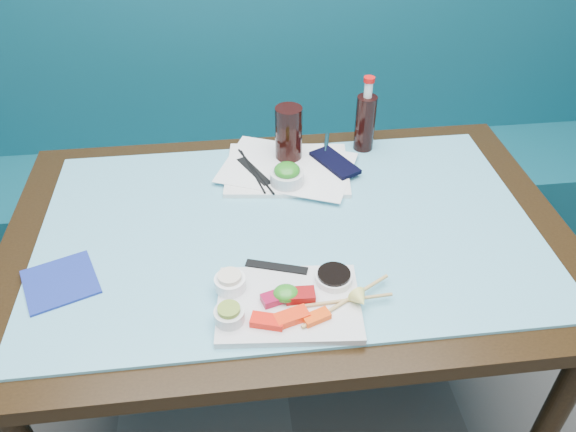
{
  "coord_description": "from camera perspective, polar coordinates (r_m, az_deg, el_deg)",
  "views": [
    {
      "loc": [
        -0.13,
        0.39,
        1.65
      ],
      "look_at": [
        -0.0,
        1.44,
        0.8
      ],
      "focal_mm": 35.0,
      "sensor_mm": 36.0,
      "label": 1
    }
  ],
  "objects": [
    {
      "name": "tuna_right",
      "position": [
        1.19,
        1.26,
        -8.07
      ],
      "size": [
        0.06,
        0.04,
        0.02
      ],
      "primitive_type": "cube",
      "rotation": [
        0.0,
        0.0,
        -0.04
      ],
      "color": "maroon",
      "rests_on": "sashimi_plate"
    },
    {
      "name": "dining_table",
      "position": [
        1.45,
        0.04,
        -3.84
      ],
      "size": [
        1.4,
        0.9,
        0.75
      ],
      "color": "black",
      "rests_on": "ground"
    },
    {
      "name": "soy_fill",
      "position": [
        1.23,
        4.7,
        -5.89
      ],
      "size": [
        0.08,
        0.08,
        0.01
      ],
      "primitive_type": "cylinder",
      "rotation": [
        0.0,
        0.0,
        -0.04
      ],
      "color": "black",
      "rests_on": "soy_dish"
    },
    {
      "name": "seaweed_garnish",
      "position": [
        1.19,
        -0.22,
        -7.87
      ],
      "size": [
        0.07,
        0.06,
        0.03
      ],
      "primitive_type": "ellipsoid",
      "rotation": [
        0.0,
        0.0,
        0.27
      ],
      "color": "#2A831E",
      "rests_on": "sashimi_plate"
    },
    {
      "name": "cola_bottle_cap",
      "position": [
        1.61,
        8.26,
        13.57
      ],
      "size": [
        0.04,
        0.04,
        0.01
      ],
      "primitive_type": "cylinder",
      "rotation": [
        0.0,
        0.0,
        0.14
      ],
      "color": "red",
      "rests_on": "cola_bottle_neck"
    },
    {
      "name": "salmon_left",
      "position": [
        1.15,
        -2.11,
        -10.63
      ],
      "size": [
        0.07,
        0.05,
        0.02
      ],
      "primitive_type": "cube",
      "rotation": [
        0.0,
        0.0,
        -0.3
      ],
      "color": "red",
      "rests_on": "sashimi_plate"
    },
    {
      "name": "fork",
      "position": [
        1.68,
        3.92,
        7.38
      ],
      "size": [
        0.04,
        0.1,
        0.01
      ],
      "primitive_type": "cylinder",
      "rotation": [
        1.57,
        0.0,
        -0.24
      ],
      "color": "silver",
      "rests_on": "serving_tray"
    },
    {
      "name": "tray_sleeve",
      "position": [
        1.57,
        -3.48,
        4.57
      ],
      "size": [
        0.09,
        0.15,
        0.0
      ],
      "primitive_type": "cube",
      "rotation": [
        0.0,
        0.0,
        0.45
      ],
      "color": "black",
      "rests_on": "serving_tray"
    },
    {
      "name": "wooden_chopstick_b",
      "position": [
        1.19,
        5.95,
        -8.52
      ],
      "size": [
        0.21,
        0.13,
        0.01
      ],
      "primitive_type": "cylinder",
      "rotation": [
        1.57,
        0.0,
        -1.03
      ],
      "color": "tan",
      "rests_on": "sashimi_plate"
    },
    {
      "name": "tuna_left",
      "position": [
        1.19,
        -1.4,
        -8.35
      ],
      "size": [
        0.06,
        0.05,
        0.02
      ],
      "primitive_type": "cube",
      "rotation": [
        0.0,
        0.0,
        0.29
      ],
      "color": "maroon",
      "rests_on": "sashimi_plate"
    },
    {
      "name": "booth_bench",
      "position": [
        2.29,
        -2.46,
        4.92
      ],
      "size": [
        3.0,
        0.56,
        1.17
      ],
      "color": "#0D4A58",
      "rests_on": "ground"
    },
    {
      "name": "navy_pouch",
      "position": [
        1.6,
        4.78,
        5.43
      ],
      "size": [
        0.13,
        0.17,
        0.01
      ],
      "primitive_type": "cube",
      "rotation": [
        0.0,
        0.0,
        0.47
      ],
      "color": "black",
      "rests_on": "serving_tray"
    },
    {
      "name": "black_chopstick_b",
      "position": [
        1.57,
        -3.33,
        4.61
      ],
      "size": [
        0.09,
        0.23,
        0.01
      ],
      "primitive_type": "cylinder",
      "rotation": [
        1.57,
        0.0,
        0.34
      ],
      "color": "black",
      "rests_on": "serving_tray"
    },
    {
      "name": "wasabi_fill",
      "position": [
        1.14,
        -6.03,
        -9.41
      ],
      "size": [
        0.06,
        0.06,
        0.01
      ],
      "primitive_type": "cylinder",
      "rotation": [
        0.0,
        0.0,
        -0.4
      ],
      "color": "olive",
      "rests_on": "ramekin_wasabi"
    },
    {
      "name": "blue_napkin",
      "position": [
        1.35,
        -22.13,
        -6.21
      ],
      "size": [
        0.19,
        0.19,
        0.01
      ],
      "primitive_type": "cube",
      "rotation": [
        0.0,
        0.0,
        0.37
      ],
      "color": "navy",
      "rests_on": "glass_top"
    },
    {
      "name": "black_chopstick_a",
      "position": [
        1.57,
        -3.63,
        4.58
      ],
      "size": [
        0.06,
        0.22,
        0.01
      ],
      "primitive_type": "cylinder",
      "rotation": [
        1.57,
        0.0,
        0.24
      ],
      "color": "black",
      "rests_on": "serving_tray"
    },
    {
      "name": "cola_bottle_neck",
      "position": [
        1.62,
        8.16,
        12.61
      ],
      "size": [
        0.03,
        0.03,
        0.05
      ],
      "primitive_type": "cylinder",
      "rotation": [
        0.0,
        0.0,
        0.26
      ],
      "color": "white",
      "rests_on": "cola_bottle_body"
    },
    {
      "name": "glass_top",
      "position": [
        1.4,
        0.04,
        -1.2
      ],
      "size": [
        1.22,
        0.76,
        0.01
      ],
      "primitive_type": "cube",
      "color": "#63B0C6",
      "rests_on": "dining_table"
    },
    {
      "name": "salmon_right",
      "position": [
        1.16,
        2.91,
        -10.22
      ],
      "size": [
        0.06,
        0.05,
        0.01
      ],
      "primitive_type": "cube",
      "rotation": [
        0.0,
        0.0,
        0.37
      ],
      "color": "#FF470A",
      "rests_on": "sashimi_plate"
    },
    {
      "name": "ramekin_wasabi",
      "position": [
        1.16,
        -5.97,
        -10.0
      ],
      "size": [
        0.07,
        0.07,
        0.03
      ],
      "primitive_type": "cylinder",
      "rotation": [
        0.0,
        0.0,
        0.09
      ],
      "color": "silver",
      "rests_on": "sashimi_plate"
    },
    {
      "name": "lemon_wedge",
      "position": [
        1.18,
        7.35,
        -8.4
      ],
      "size": [
        0.05,
        0.04,
        0.04
      ],
      "primitive_type": "cone",
      "rotation": [
        1.57,
        0.0,
        0.3
      ],
      "color": "#EDEB70",
      "rests_on": "sashimi_plate"
    },
    {
      "name": "sashimi_plate",
      "position": [
        1.2,
        0.08,
        -8.93
      ],
      "size": [
        0.32,
        0.24,
        0.02
      ],
      "primitive_type": "cube",
      "rotation": [
        0.0,
        0.0,
        -0.09
      ],
      "color": "silver",
      "rests_on": "glass_top"
    },
    {
      "name": "soy_dish",
      "position": [
        1.23,
        4.68,
        -6.27
      ],
      "size": [
        0.11,
        0.11,
        0.02
      ],
      "primitive_type": "cylinder",
      "rotation": [
        0.0,
        0.0,
        -0.42
      ],
      "color": "white",
      "rests_on": "sashimi_plate"
    },
    {
      "name": "wooden_chopstick_a",
      "position": [
        1.19,
        5.48,
        -8.58
      ],
      "size": [
        0.22,
        0.02,
        0.01
      ],
      "primitive_type": "cylinder",
      "rotation": [
        1.57,
        0.0,
        -1.51
      ],
      "color": "tan",
      "rests_on": "sashimi_plate"
    },
    {
      "name": "salmon_mid",
      "position": [
        1.15,
        0.38,
        -10.21
      ],
      "size": [
        0.08,
        0.05,
        0.02
      ],
      "primitive_type": "cube",
      "rotation": [
        0.0,
        0.0,
        0.3
      ],
      "color": "#FF2D0A",
      "rests_on": "sashimi_plate"
    },
    {
      "name": "chopstick_sleeve",
      "position": [
        1.26,
        -1.17,
        -5.19
      ],
      "size": [
        0.14,
        0.07,
        0.0
      ],
      "primitive_type": "cube",
      "rotation": [
        0.0,
        0.0,
        -0.32
      ],
      "color": "black",
      "rests_on": "sashimi_plate"
    },
    {
      "name": "seaweed_bowl",
      "position": [
        1.51,
        -0.1,
        3.92
      ],
      "size": [
        0.1,
        0.1,
        0.04
      ],
      "primitive_type": "cylinder",
      "rotation": [
        0.0,
        0.0,
        -0.12
      ],
      "color": "silver",
      "rests_on": "serving_tray"
    },
    {
      "name": "cola_glass",
      "position": [
        1.59,
        0.07,
        8.41
      ],
      "size": [
        0.09,
        0.09,
        0.16
      ],
      "primitive_type": "cylinder",
      "rotation": [
        0.0,
        0.0,
        0.2
      ],
      "color": "black",
      "rests_on": "serving_tray"
    },
    {
      "name": "cola_bottle_body",
      "position": [
        1.67,
        7.84,
        9.33
      ],
      "size": [
        0.07,
        0.07,
        0.17
      ],
      "primitive_type": "cylinder",
      "rotation": [
        0.0,
        0.0,
        0.2
      ],
      "color": "black",
      "rests_on": "glass_top"
    },
    {
      "name": "ramekin_ginger",
      "position": [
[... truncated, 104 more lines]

